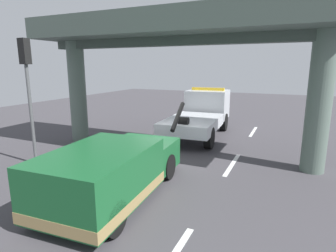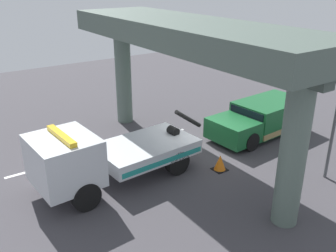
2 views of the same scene
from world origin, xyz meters
name	(u,v)px [view 2 (image 2 of 2)]	position (x,y,z in m)	size (l,w,h in m)	color
ground_plane	(194,156)	(0.00, 0.00, -0.05)	(60.00, 40.00, 0.10)	#423F44
lane_stripe_west	(249,111)	(-6.00, -2.55, 0.00)	(2.60, 0.16, 0.01)	silver
lane_stripe_mid	(162,135)	(0.00, -2.55, 0.00)	(2.60, 0.16, 0.01)	silver
lane_stripe_east	(38,169)	(6.00, -2.55, 0.00)	(2.60, 0.16, 0.01)	silver
tow_truck_white	(102,156)	(4.33, 0.05, 1.20)	(7.31, 2.73, 2.46)	silver
towed_van_green	(262,119)	(-4.15, 0.00, 0.78)	(5.32, 2.48, 1.58)	#195B2D
overpass_structure	(187,43)	(0.54, 0.00, 4.87)	(3.60, 12.58, 5.71)	#596B60
traffic_cone_orange	(220,163)	(-0.01, 1.64, 0.31)	(0.54, 0.54, 0.65)	orange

